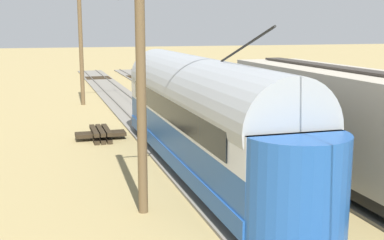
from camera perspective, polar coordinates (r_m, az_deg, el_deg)
ground_plane at (r=24.02m, az=2.72°, el=-2.48°), size 220.00×220.00×0.00m
track_streetcar_siding at (r=25.08m, az=7.20°, el=-1.86°), size 2.80×80.00×0.18m
track_adjacent_siding at (r=23.68m, az=-2.54°, el=-2.53°), size 2.80×80.00×0.18m
vintage_streetcar at (r=18.76m, az=0.97°, el=0.87°), size 2.65×17.29×5.28m
boxcar_adjacent at (r=18.48m, az=16.34°, el=-0.02°), size 2.96×12.25×3.85m
catenary_pole_foreground at (r=35.66m, az=-12.32°, el=8.21°), size 3.14×0.28×7.81m
catenary_pole_mid_near at (r=14.33m, az=-5.47°, el=5.16°), size 3.14×0.28×7.81m
spare_tie_stack at (r=24.82m, az=-10.30°, el=-1.57°), size 2.40×2.40×0.54m
track_end_bumper at (r=32.37m, az=1.50°, el=1.67°), size 1.80×0.60×0.80m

